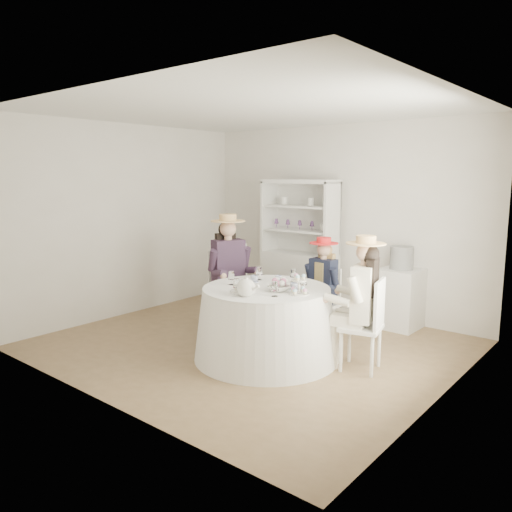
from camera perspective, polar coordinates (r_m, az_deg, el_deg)
The scene contains 23 objects.
ground at distance 6.02m, azimuth -0.61°, elevation -10.03°, with size 4.50×4.50×0.00m, color brown.
ceiling at distance 5.73m, azimuth -0.66°, elevation 16.39°, with size 4.50×4.50×0.00m, color white.
wall_back at distance 7.36m, azimuth 9.46°, elevation 4.14°, with size 4.50×4.50×0.00m, color silver.
wall_front at distance 4.39m, azimuth -17.67°, elevation 0.48°, with size 4.50×4.50×0.00m, color silver.
wall_left at distance 7.37m, azimuth -14.19°, elevation 3.99°, with size 4.50×4.50×0.00m, color silver.
wall_right at distance 4.62m, azimuth 21.27°, elevation 0.69°, with size 4.50×4.50×0.00m, color silver.
tea_table at distance 5.48m, azimuth 1.18°, elevation -7.67°, with size 1.58×1.58×0.79m.
hutch at distance 7.42m, azimuth 5.03°, elevation -0.92°, with size 1.14×0.44×1.92m.
side_table at distance 6.81m, azimuth 16.11°, elevation -4.69°, with size 0.50×0.50×0.78m, color silver.
hatbox at distance 6.71m, azimuth 16.31°, elevation -0.20°, with size 0.30×0.30×0.30m, color black.
guest_left at distance 6.26m, azimuth -3.09°, elevation -1.23°, with size 0.63×0.57×1.51m.
guest_mid at distance 6.17m, azimuth 7.57°, elevation -2.86°, with size 0.45×0.47×1.24m.
guest_right at distance 5.17m, azimuth 11.98°, elevation -4.40°, with size 0.56×0.52×1.39m.
spare_chair at distance 7.01m, azimuth -0.66°, elevation -2.37°, with size 0.62×0.62×1.08m.
teacup_a at distance 5.63m, azimuth -0.19°, elevation -2.68°, with size 0.09×0.09×0.07m, color white.
teacup_b at distance 5.61m, azimuth 2.58°, elevation -2.71°, with size 0.08×0.08×0.07m, color white.
teacup_c at distance 5.27m, azimuth 4.36°, elevation -3.54°, with size 0.08×0.08×0.07m, color white.
flower_bowl at distance 5.20m, azimuth 2.63°, elevation -3.77°, with size 0.22×0.22×0.06m, color white.
flower_arrangement at distance 5.22m, azimuth 2.67°, elevation -3.11°, with size 0.17×0.17×0.06m.
table_teapot at distance 4.98m, azimuth -1.14°, elevation -3.64°, with size 0.27×0.19×0.20m.
sandwich_plate at distance 5.18m, azimuth -1.51°, elevation -3.93°, with size 0.27×0.27×0.06m.
cupcake_stand at distance 5.08m, azimuth 4.93°, elevation -3.56°, with size 0.22×0.22×0.20m.
stemware_set at distance 5.36m, azimuth 1.20°, elevation -2.83°, with size 0.84×0.88×0.15m.
Camera 1 is at (3.66, -4.35, 1.98)m, focal length 35.00 mm.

